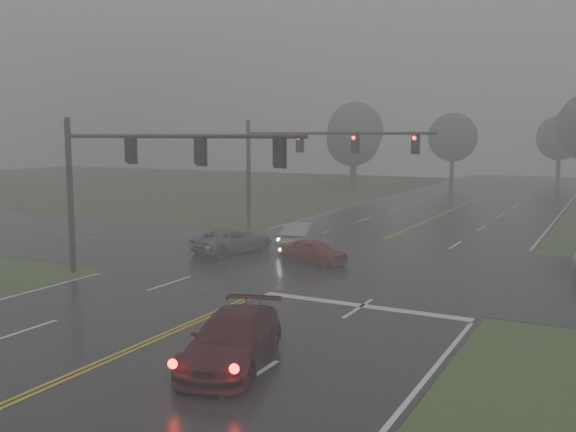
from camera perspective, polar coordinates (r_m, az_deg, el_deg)
The scene contains 13 objects.
main_road at distance 32.00m, azimuth 2.66°, elevation -4.70°, with size 18.00×160.00×0.02m, color black.
cross_street at distance 33.78m, azimuth 4.10°, elevation -4.06°, with size 120.00×14.00×0.02m, color black.
stop_bar at distance 25.27m, azimuth 6.59°, elevation -7.99°, with size 8.50×0.50×0.01m, color silver.
sedan_maroon at distance 19.07m, azimuth -4.97°, elevation -13.10°, with size 2.10×5.17×1.50m, color #3B0A10.
sedan_red at distance 33.29m, azimuth 2.32°, elevation -4.22°, with size 1.47×3.65×1.24m, color maroon.
sedan_silver at distance 38.04m, azimuth 1.26°, elevation -2.77°, with size 1.57×4.50×1.48m, color gray.
car_grey at distance 36.41m, azimuth -4.90°, elevation -3.25°, with size 2.26×4.89×1.36m, color #525559.
signal_gantry_near at distance 29.60m, azimuth -13.69°, elevation 4.29°, with size 12.73×0.33×7.43m.
signal_gantry_far at distance 43.25m, azimuth 1.17°, elevation 5.55°, with size 13.41×0.38×7.59m.
tree_nw_a at distance 75.60m, azimuth 5.79°, elevation 6.77°, with size 6.22×6.22×9.14m.
tree_n_mid at distance 88.08m, azimuth 14.44°, elevation 6.79°, with size 6.45×6.45×9.47m.
tree_nw_b at distance 85.69m, azimuth 6.00°, elevation 7.58°, with size 7.39×7.39×10.85m.
tree_n_far at distance 98.13m, azimuth 23.01°, elevation 6.42°, with size 6.37×6.37×9.36m.
Camera 1 is at (13.17, -8.39, 6.63)m, focal length 40.00 mm.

